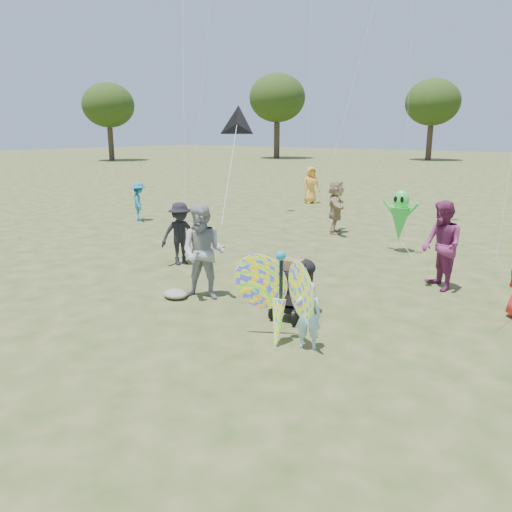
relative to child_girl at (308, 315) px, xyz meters
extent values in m
plane|color=#51592B|center=(-1.38, -0.75, -0.55)|extent=(160.00, 160.00, 0.00)
imported|color=#A3D9E6|center=(0.00, 0.00, 0.00)|extent=(0.48, 0.41, 1.10)
imported|color=#97989C|center=(-2.92, 0.80, 0.41)|extent=(1.15, 1.05, 1.92)
ellipsoid|color=gray|center=(-3.41, 0.45, -0.46)|extent=(0.53, 0.44, 0.17)
imported|color=black|center=(-5.21, 2.40, 0.24)|extent=(0.96, 1.17, 1.58)
imported|color=tan|center=(-3.99, 8.29, 0.33)|extent=(1.22, 1.68, 1.75)
imported|color=#79285A|center=(0.66, 4.30, 0.40)|extent=(1.16, 1.16, 1.90)
imported|color=gold|center=(-8.27, 13.81, 0.29)|extent=(0.93, 0.98, 1.68)
imported|color=#1B6E95|center=(-10.99, 5.93, 0.17)|extent=(1.05, 1.00, 1.43)
cube|color=black|center=(-0.92, 1.03, 0.00)|extent=(0.66, 0.95, 0.71)
cube|color=black|center=(-0.92, 1.03, -0.33)|extent=(0.57, 0.77, 0.10)
ellipsoid|color=black|center=(-0.92, 1.28, 0.33)|extent=(0.51, 0.45, 0.33)
cylinder|color=black|center=(-1.16, 0.68, -0.40)|extent=(0.12, 0.30, 0.30)
cylinder|color=black|center=(-0.68, 0.68, -0.40)|extent=(0.12, 0.30, 0.30)
cylinder|color=black|center=(-0.92, 1.48, -0.44)|extent=(0.10, 0.23, 0.22)
cylinder|color=black|center=(-0.92, 0.55, 0.43)|extent=(0.43, 0.14, 0.03)
cube|color=#886241|center=(-0.92, 0.98, 0.41)|extent=(0.40, 0.36, 0.26)
ellipsoid|color=#EB5725|center=(-0.88, -0.04, 0.38)|extent=(0.98, 0.71, 1.24)
ellipsoid|color=#EB5725|center=(-0.12, -0.04, 0.38)|extent=(0.98, 0.71, 1.24)
cylinder|color=black|center=(-0.50, -0.02, 0.33)|extent=(0.06, 0.06, 1.00)
cone|color=#EB5725|center=(-0.45, -0.19, -0.25)|extent=(0.36, 0.49, 0.93)
sphere|color=teal|center=(-0.50, -0.04, 0.88)|extent=(0.16, 0.16, 0.16)
cone|color=black|center=(-3.22, 2.25, 2.90)|extent=(0.89, 0.62, 0.81)
cylinder|color=silver|center=(-2.87, 1.58, 1.95)|extent=(0.71, 1.37, 1.91)
cone|color=green|center=(-1.32, 7.00, 0.25)|extent=(0.56, 0.56, 0.95)
ellipsoid|color=green|center=(-1.32, 7.00, 0.90)|extent=(0.44, 0.39, 0.57)
ellipsoid|color=black|center=(-1.41, 6.82, 0.95)|extent=(0.10, 0.05, 0.17)
ellipsoid|color=black|center=(-1.23, 6.82, 0.95)|extent=(0.10, 0.05, 0.17)
cylinder|color=green|center=(-1.62, 7.00, 0.65)|extent=(0.43, 0.10, 0.49)
cylinder|color=green|center=(-1.02, 7.00, 0.65)|extent=(0.43, 0.10, 0.49)
cylinder|color=silver|center=(-1.02, 6.80, -0.35)|extent=(0.61, 0.41, 0.41)
cylinder|color=#3A2D21|center=(-31.38, 44.25, 1.55)|extent=(0.70, 0.70, 4.20)
ellipsoid|color=#2B4214|center=(-31.38, 44.25, 6.45)|extent=(6.60, 6.60, 5.61)
cylinder|color=#3A2D21|center=(-15.38, 51.25, 1.34)|extent=(0.63, 0.63, 3.78)
ellipsoid|color=#2B4214|center=(-15.38, 51.25, 5.75)|extent=(5.94, 5.94, 5.05)
cylinder|color=#3A2D21|center=(-43.38, 29.25, 1.24)|extent=(0.59, 0.59, 3.57)
ellipsoid|color=#2B4214|center=(-43.38, 29.25, 5.40)|extent=(5.61, 5.61, 4.77)
camera|label=1|loc=(3.72, -6.24, 2.77)|focal=35.00mm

